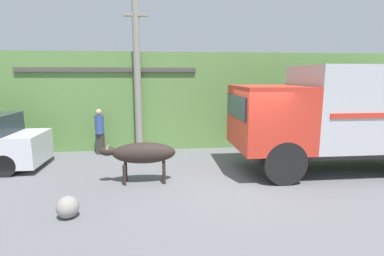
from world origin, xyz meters
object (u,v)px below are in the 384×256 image
object	(u,v)px
roadside_rock	(68,207)
utility_pole	(137,74)
cargo_truck	(346,113)
pedestrian_on_hill	(100,129)
brown_cow	(142,153)

from	to	relation	value
roadside_rock	utility_pole	bearing A→B (deg)	78.57
cargo_truck	pedestrian_on_hill	bearing A→B (deg)	158.61
roadside_rock	pedestrian_on_hill	bearing A→B (deg)	93.47
cargo_truck	utility_pole	xyz separation A→B (m)	(-6.46, 3.03, 1.18)
pedestrian_on_hill	cargo_truck	bearing A→B (deg)	178.17
brown_cow	utility_pole	xyz separation A→B (m)	(-0.33, 3.54, 2.15)
brown_cow	utility_pole	bearing A→B (deg)	89.41
cargo_truck	roadside_rock	bearing A→B (deg)	-164.51
brown_cow	pedestrian_on_hill	bearing A→B (deg)	112.57
pedestrian_on_hill	brown_cow	bearing A→B (deg)	135.71
brown_cow	pedestrian_on_hill	world-z (taller)	pedestrian_on_hill
cargo_truck	brown_cow	world-z (taller)	cargo_truck
cargo_truck	utility_pole	size ratio (longest dim) A/B	1.14
cargo_truck	brown_cow	size ratio (longest dim) A/B	3.23
brown_cow	pedestrian_on_hill	xyz separation A→B (m)	(-1.75, 3.22, 0.12)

